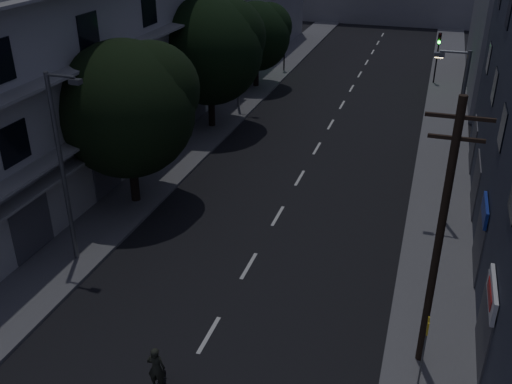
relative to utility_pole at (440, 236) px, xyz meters
The scene contains 16 objects.
ground 19.62m from the utility_pole, 112.04° to the left, with size 160.00×160.00×0.00m, color black.
sidewalk_left 23.39m from the utility_pole, 129.72° to the left, with size 3.00×90.00×0.15m, color #565659.
sidewalk_right 18.26m from the utility_pole, 88.80° to the left, with size 3.00×90.00×0.15m, color #565659.
lane_markings 25.38m from the utility_pole, 106.64° to the left, with size 0.15×60.50×0.01m.
building_left 21.96m from the utility_pole, 150.95° to the left, with size 7.00×36.00×14.00m.
tree_near 16.12m from the utility_pole, 152.74° to the left, with size 6.53×6.53×8.05m.
tree_mid 23.75m from the utility_pole, 128.06° to the left, with size 6.84×6.84×8.41m.
tree_far 32.17m from the utility_pole, 117.16° to the left, with size 5.42×5.42×6.70m.
traffic_signal_far_right 33.91m from the utility_pole, 91.32° to the left, with size 0.28×0.37×4.10m.
traffic_signal_far_left 36.64m from the utility_pole, 112.17° to the left, with size 0.28×0.37×4.10m.
street_lamp_left_near 14.24m from the utility_pole, behind, with size 1.51×0.25×8.00m.
street_lamp_right 9.99m from the utility_pole, 87.90° to the left, with size 1.51×0.25×8.00m.
street_lamp_left_far 27.02m from the utility_pole, 121.74° to the left, with size 1.51×0.25×8.00m.
utility_pole is the anchor object (origin of this frame).
bus_stop_sign 3.20m from the utility_pole, 88.14° to the right, with size 0.06×0.35×2.52m.
cyclist 9.51m from the utility_pole, 152.35° to the right, with size 0.76×1.57×1.91m.
Camera 1 is at (6.33, -7.90, 13.60)m, focal length 40.00 mm.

